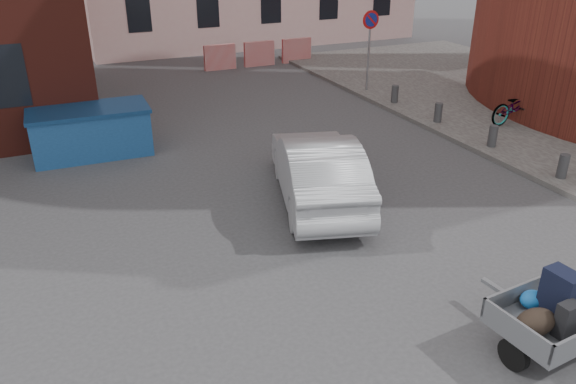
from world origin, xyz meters
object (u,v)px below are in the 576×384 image
silver_car (318,169)px  dumpster (91,131)px  trailer (556,313)px  bicycle (517,106)px

silver_car → dumpster: bearing=-33.1°
trailer → silver_car: (-0.75, 5.44, 0.10)m
trailer → silver_car: bearing=93.3°
trailer → dumpster: (-4.70, 10.14, -0.00)m
trailer → bicycle: size_ratio=0.98×
trailer → dumpster: bearing=110.3°
trailer → bicycle: bearing=43.7°
dumpster → bicycle: 11.65m
trailer → dumpster: size_ratio=0.64×
trailer → silver_car: silver_car is taller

